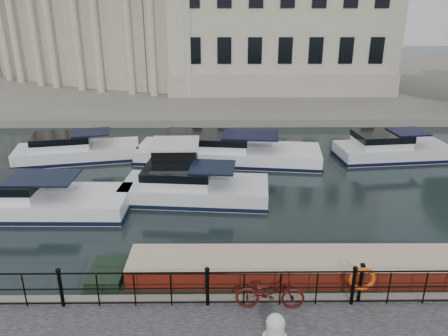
{
  "coord_description": "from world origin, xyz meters",
  "views": [
    {
      "loc": [
        0.34,
        -12.23,
        8.43
      ],
      "look_at": [
        0.5,
        2.0,
        3.0
      ],
      "focal_mm": 35.0,
      "sensor_mm": 36.0,
      "label": 1
    }
  ],
  "objects_px": {
    "mooring_bollard": "(275,327)",
    "narrowboat": "(297,279)",
    "bicycle": "(270,292)",
    "harbour_hut": "(176,165)",
    "life_ring_post": "(362,279)"
  },
  "relations": [
    {
      "from": "narrowboat",
      "to": "harbour_hut",
      "type": "bearing_deg",
      "value": 118.14
    },
    {
      "from": "life_ring_post",
      "to": "bicycle",
      "type": "bearing_deg",
      "value": -175.21
    },
    {
      "from": "bicycle",
      "to": "life_ring_post",
      "type": "distance_m",
      "value": 2.56
    },
    {
      "from": "bicycle",
      "to": "mooring_bollard",
      "type": "height_order",
      "value": "bicycle"
    },
    {
      "from": "narrowboat",
      "to": "mooring_bollard",
      "type": "bearing_deg",
      "value": -110.14
    },
    {
      "from": "mooring_bollard",
      "to": "bicycle",
      "type": "bearing_deg",
      "value": 90.18
    },
    {
      "from": "life_ring_post",
      "to": "narrowboat",
      "type": "bearing_deg",
      "value": 138.71
    },
    {
      "from": "bicycle",
      "to": "harbour_hut",
      "type": "relative_size",
      "value": 0.6
    },
    {
      "from": "life_ring_post",
      "to": "narrowboat",
      "type": "xyz_separation_m",
      "value": [
        -1.51,
        1.33,
        -0.93
      ]
    },
    {
      "from": "mooring_bollard",
      "to": "narrowboat",
      "type": "bearing_deg",
      "value": 69.38
    },
    {
      "from": "life_ring_post",
      "to": "harbour_hut",
      "type": "height_order",
      "value": "harbour_hut"
    },
    {
      "from": "bicycle",
      "to": "narrowboat",
      "type": "xyz_separation_m",
      "value": [
        1.03,
        1.54,
        -0.68
      ]
    },
    {
      "from": "harbour_hut",
      "to": "bicycle",
      "type": "bearing_deg",
      "value": -71.93
    },
    {
      "from": "bicycle",
      "to": "mooring_bollard",
      "type": "xyz_separation_m",
      "value": [
        0.0,
        -1.18,
        -0.16
      ]
    },
    {
      "from": "mooring_bollard",
      "to": "narrowboat",
      "type": "distance_m",
      "value": 2.96
    }
  ]
}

